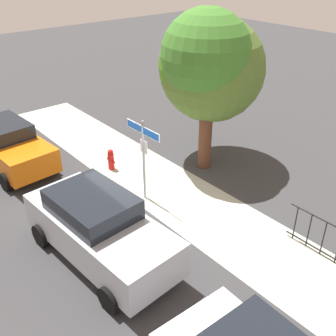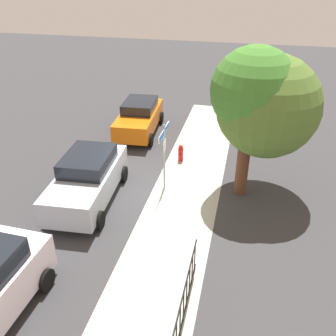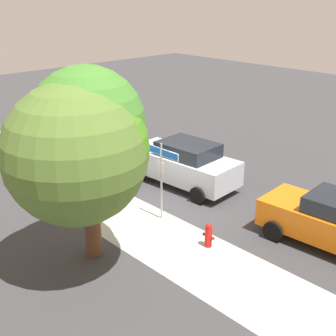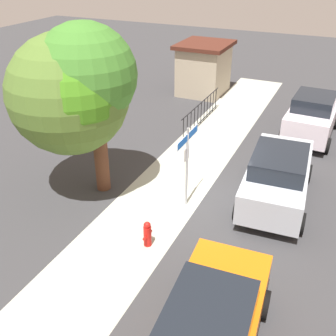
{
  "view_description": "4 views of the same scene",
  "coord_description": "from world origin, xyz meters",
  "px_view_note": "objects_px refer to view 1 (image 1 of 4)",
  "views": [
    {
      "loc": [
        8.27,
        -5.91,
        7.15
      ],
      "look_at": [
        0.17,
        0.9,
        1.15
      ],
      "focal_mm": 42.49,
      "sensor_mm": 36.0,
      "label": 1
    },
    {
      "loc": [
        11.6,
        3.3,
        7.89
      ],
      "look_at": [
        -0.09,
        0.62,
        1.06
      ],
      "focal_mm": 39.42,
      "sensor_mm": 36.0,
      "label": 2
    },
    {
      "loc": [
        -10.28,
        9.48,
        7.16
      ],
      "look_at": [
        -0.23,
        -0.06,
        1.65
      ],
      "focal_mm": 47.83,
      "sensor_mm": 36.0,
      "label": 3
    },
    {
      "loc": [
        -10.09,
        -3.45,
        7.22
      ],
      "look_at": [
        -0.31,
        1.07,
        1.13
      ],
      "focal_mm": 41.88,
      "sensor_mm": 36.0,
      "label": 4
    }
  ],
  "objects_px": {
    "fire_hydrant": "(111,159)",
    "car_silver": "(99,228)",
    "car_orange": "(8,145)",
    "street_sign": "(143,145)",
    "shade_tree": "(208,65)"
  },
  "relations": [
    {
      "from": "car_orange",
      "to": "shade_tree",
      "type": "bearing_deg",
      "value": 50.8
    },
    {
      "from": "shade_tree",
      "to": "car_orange",
      "type": "relative_size",
      "value": 1.26
    },
    {
      "from": "car_silver",
      "to": "shade_tree",
      "type": "bearing_deg",
      "value": 106.59
    },
    {
      "from": "street_sign",
      "to": "fire_hydrant",
      "type": "bearing_deg",
      "value": 175.02
    },
    {
      "from": "shade_tree",
      "to": "car_orange",
      "type": "distance_m",
      "value": 7.63
    },
    {
      "from": "car_orange",
      "to": "car_silver",
      "type": "xyz_separation_m",
      "value": [
        6.31,
        -0.05,
        0.07
      ]
    },
    {
      "from": "shade_tree",
      "to": "car_orange",
      "type": "height_order",
      "value": "shade_tree"
    },
    {
      "from": "car_orange",
      "to": "fire_hydrant",
      "type": "xyz_separation_m",
      "value": [
        2.57,
        2.67,
        -0.46
      ]
    },
    {
      "from": "car_silver",
      "to": "street_sign",
      "type": "bearing_deg",
      "value": 116.23
    },
    {
      "from": "fire_hydrant",
      "to": "shade_tree",
      "type": "bearing_deg",
      "value": 63.54
    },
    {
      "from": "car_silver",
      "to": "fire_hydrant",
      "type": "height_order",
      "value": "car_silver"
    },
    {
      "from": "fire_hydrant",
      "to": "street_sign",
      "type": "bearing_deg",
      "value": -4.98
    },
    {
      "from": "fire_hydrant",
      "to": "car_silver",
      "type": "bearing_deg",
      "value": -36.04
    },
    {
      "from": "street_sign",
      "to": "car_silver",
      "type": "xyz_separation_m",
      "value": [
        1.47,
        -2.53,
        -0.98
      ]
    },
    {
      "from": "car_orange",
      "to": "fire_hydrant",
      "type": "bearing_deg",
      "value": 42.36
    }
  ]
}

